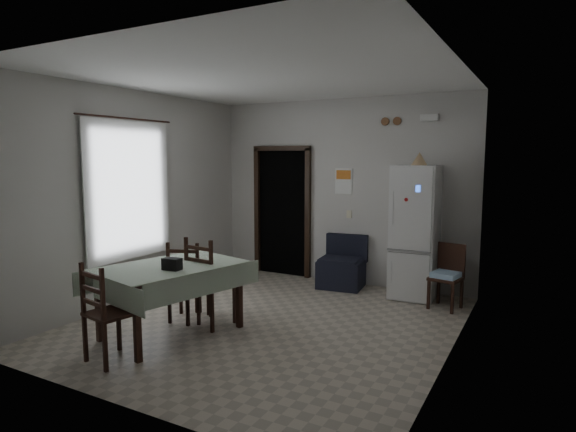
{
  "coord_description": "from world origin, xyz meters",
  "views": [
    {
      "loc": [
        2.9,
        -4.82,
        1.99
      ],
      "look_at": [
        0.0,
        0.5,
        1.25
      ],
      "focal_mm": 30.0,
      "sensor_mm": 36.0,
      "label": 1
    }
  ],
  "objects_px": {
    "fridge": "(415,232)",
    "navy_seat": "(341,262)",
    "dining_table": "(172,300)",
    "dining_chair_far_left": "(189,280)",
    "dining_chair_near_head": "(111,312)",
    "corner_chair": "(446,277)",
    "dining_chair_far_right": "(211,281)"
  },
  "relations": [
    {
      "from": "navy_seat",
      "to": "dining_table",
      "type": "distance_m",
      "value": 2.92
    },
    {
      "from": "fridge",
      "to": "dining_table",
      "type": "xyz_separation_m",
      "value": [
        -2.03,
        -2.77,
        -0.54
      ]
    },
    {
      "from": "dining_table",
      "to": "dining_chair_far_left",
      "type": "distance_m",
      "value": 0.52
    },
    {
      "from": "corner_chair",
      "to": "dining_table",
      "type": "height_order",
      "value": "corner_chair"
    },
    {
      "from": "corner_chair",
      "to": "fridge",
      "type": "bearing_deg",
      "value": 158.08
    },
    {
      "from": "navy_seat",
      "to": "corner_chair",
      "type": "height_order",
      "value": "corner_chair"
    },
    {
      "from": "corner_chair",
      "to": "navy_seat",
      "type": "bearing_deg",
      "value": -179.99
    },
    {
      "from": "corner_chair",
      "to": "dining_chair_near_head",
      "type": "distance_m",
      "value": 4.14
    },
    {
      "from": "corner_chair",
      "to": "dining_table",
      "type": "bearing_deg",
      "value": -124.44
    },
    {
      "from": "dining_chair_near_head",
      "to": "fridge",
      "type": "bearing_deg",
      "value": -109.05
    },
    {
      "from": "corner_chair",
      "to": "dining_table",
      "type": "relative_size",
      "value": 0.56
    },
    {
      "from": "corner_chair",
      "to": "dining_chair_far_left",
      "type": "xyz_separation_m",
      "value": [
        -2.69,
        -1.94,
        0.07
      ]
    },
    {
      "from": "navy_seat",
      "to": "corner_chair",
      "type": "xyz_separation_m",
      "value": [
        1.61,
        -0.33,
        0.03
      ]
    },
    {
      "from": "dining_chair_far_right",
      "to": "corner_chair",
      "type": "bearing_deg",
      "value": -134.33
    },
    {
      "from": "corner_chair",
      "to": "dining_table",
      "type": "distance_m",
      "value": 3.51
    },
    {
      "from": "dining_chair_far_left",
      "to": "dining_chair_near_head",
      "type": "bearing_deg",
      "value": 76.56
    },
    {
      "from": "corner_chair",
      "to": "dining_chair_far_left",
      "type": "distance_m",
      "value": 3.32
    },
    {
      "from": "dining_table",
      "to": "dining_chair_near_head",
      "type": "relative_size",
      "value": 1.54
    },
    {
      "from": "dining_chair_far_left",
      "to": "fridge",
      "type": "bearing_deg",
      "value": -153.37
    },
    {
      "from": "navy_seat",
      "to": "dining_chair_far_left",
      "type": "relative_size",
      "value": 0.8
    },
    {
      "from": "fridge",
      "to": "corner_chair",
      "type": "distance_m",
      "value": 0.79
    },
    {
      "from": "dining_table",
      "to": "dining_chair_far_left",
      "type": "relative_size",
      "value": 1.54
    },
    {
      "from": "dining_chair_near_head",
      "to": "dining_table",
      "type": "bearing_deg",
      "value": -80.81
    },
    {
      "from": "corner_chair",
      "to": "dining_chair_far_right",
      "type": "distance_m",
      "value": 3.06
    },
    {
      "from": "dining_chair_far_left",
      "to": "dining_chair_near_head",
      "type": "relative_size",
      "value": 1.0
    },
    {
      "from": "fridge",
      "to": "corner_chair",
      "type": "relative_size",
      "value": 2.2
    },
    {
      "from": "dining_chair_near_head",
      "to": "navy_seat",
      "type": "bearing_deg",
      "value": -93.99
    },
    {
      "from": "fridge",
      "to": "corner_chair",
      "type": "height_order",
      "value": "fridge"
    },
    {
      "from": "dining_chair_far_left",
      "to": "dining_chair_near_head",
      "type": "height_order",
      "value": "same"
    },
    {
      "from": "fridge",
      "to": "dining_chair_far_right",
      "type": "bearing_deg",
      "value": -129.98
    },
    {
      "from": "dining_chair_far_left",
      "to": "dining_chair_far_right",
      "type": "xyz_separation_m",
      "value": [
        0.35,
        -0.02,
        0.04
      ]
    },
    {
      "from": "fridge",
      "to": "navy_seat",
      "type": "relative_size",
      "value": 2.38
    }
  ]
}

